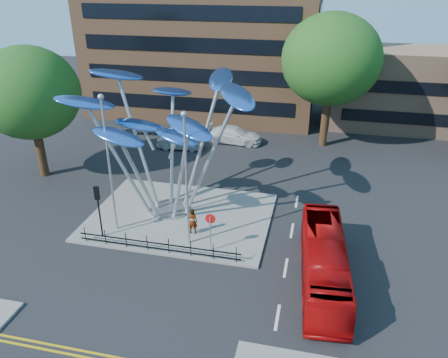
% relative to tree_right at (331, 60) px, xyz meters
% --- Properties ---
extents(ground, '(120.00, 120.00, 0.00)m').
position_rel_tree_right_xyz_m(ground, '(-8.00, -22.00, -8.04)').
color(ground, black).
rests_on(ground, ground).
extents(traffic_island, '(12.00, 9.00, 0.15)m').
position_rel_tree_right_xyz_m(traffic_island, '(-9.00, -16.00, -7.96)').
color(traffic_island, slate).
rests_on(traffic_island, ground).
extents(double_yellow_near, '(40.00, 0.12, 0.01)m').
position_rel_tree_right_xyz_m(double_yellow_near, '(-8.00, -28.00, -8.03)').
color(double_yellow_near, gold).
rests_on(double_yellow_near, ground).
extents(low_building_near, '(15.00, 8.00, 8.00)m').
position_rel_tree_right_xyz_m(low_building_near, '(8.00, 8.00, -4.04)').
color(low_building_near, tan).
rests_on(low_building_near, ground).
extents(tree_right, '(8.80, 8.80, 12.11)m').
position_rel_tree_right_xyz_m(tree_right, '(0.00, 0.00, 0.00)').
color(tree_right, black).
rests_on(tree_right, ground).
extents(tree_left, '(7.60, 7.60, 10.32)m').
position_rel_tree_right_xyz_m(tree_left, '(-22.00, -12.00, -1.24)').
color(tree_left, black).
rests_on(tree_left, ground).
extents(leaf_sculpture, '(12.72, 9.54, 9.51)m').
position_rel_tree_right_xyz_m(leaf_sculpture, '(-10.07, -15.32, -1.16)').
color(leaf_sculpture, '#9EA0A5').
rests_on(leaf_sculpture, traffic_island).
extents(street_lamp_left, '(0.36, 0.36, 8.80)m').
position_rel_tree_right_xyz_m(street_lamp_left, '(-12.50, -18.50, -2.68)').
color(street_lamp_left, '#9EA0A5').
rests_on(street_lamp_left, traffic_island).
extents(street_lamp_right, '(0.36, 0.36, 8.30)m').
position_rel_tree_right_xyz_m(street_lamp_right, '(-7.50, -19.00, -2.94)').
color(street_lamp_right, '#9EA0A5').
rests_on(street_lamp_right, traffic_island).
extents(traffic_light_island, '(0.28, 0.18, 3.42)m').
position_rel_tree_right_xyz_m(traffic_light_island, '(-13.00, -19.50, -5.42)').
color(traffic_light_island, black).
rests_on(traffic_light_island, traffic_island).
extents(no_entry_sign_island, '(0.60, 0.10, 2.45)m').
position_rel_tree_right_xyz_m(no_entry_sign_island, '(-6.00, -19.48, -6.22)').
color(no_entry_sign_island, '#9EA0A5').
rests_on(no_entry_sign_island, traffic_island).
extents(pedestrian_railing_front, '(10.00, 0.06, 1.00)m').
position_rel_tree_right_xyz_m(pedestrian_railing_front, '(-9.00, -20.30, -7.48)').
color(pedestrian_railing_front, black).
rests_on(pedestrian_railing_front, traffic_island).
extents(red_bus, '(2.86, 9.34, 2.56)m').
position_rel_tree_right_xyz_m(red_bus, '(0.50, -20.71, -6.76)').
color(red_bus, '#A80708').
rests_on(red_bus, ground).
extents(pedestrian, '(0.66, 0.46, 1.74)m').
position_rel_tree_right_xyz_m(pedestrian, '(-7.57, -17.95, -7.02)').
color(pedestrian, gray).
rests_on(pedestrian, traffic_island).
extents(parked_car_left, '(4.16, 2.22, 1.35)m').
position_rel_tree_right_xyz_m(parked_car_left, '(-18.20, -0.55, -7.36)').
color(parked_car_left, '#3F4346').
rests_on(parked_car_left, ground).
extents(parked_car_mid, '(4.33, 1.84, 1.39)m').
position_rel_tree_right_xyz_m(parked_car_mid, '(-12.92, -3.97, -7.34)').
color(parked_car_mid, '#9A9CA2').
rests_on(parked_car_mid, ground).
extents(parked_car_right, '(5.55, 2.52, 1.58)m').
position_rel_tree_right_xyz_m(parked_car_right, '(-8.42, -1.23, -7.25)').
color(parked_car_right, silver).
rests_on(parked_car_right, ground).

